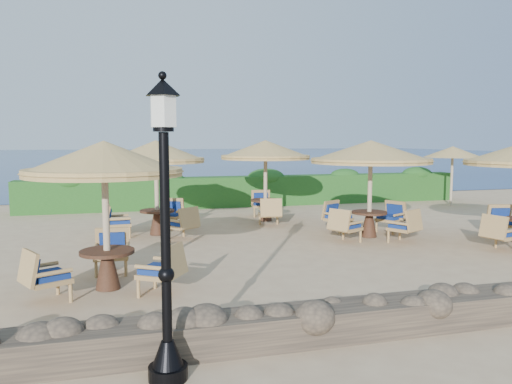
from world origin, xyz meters
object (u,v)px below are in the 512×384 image
object	(u,v)px
cafe_set_3	(156,168)
lamp_post	(166,243)
extra_parasol	(453,152)
cafe_set_0	(105,183)
cafe_set_4	(266,159)
cafe_set_1	(370,167)

from	to	relation	value
cafe_set_3	lamp_post	bearing A→B (deg)	-93.51
lamp_post	cafe_set_3	distance (m)	8.73
extra_parasol	cafe_set_0	bearing A→B (deg)	-148.12
lamp_post	cafe_set_3	world-z (taller)	lamp_post
cafe_set_0	extra_parasol	bearing A→B (deg)	31.88
cafe_set_0	cafe_set_4	world-z (taller)	same
cafe_set_0	cafe_set_3	bearing A→B (deg)	75.95
extra_parasol	cafe_set_3	bearing A→B (deg)	-164.72
lamp_post	cafe_set_4	distance (m)	11.07
lamp_post	cafe_set_0	bearing A→B (deg)	100.85
cafe_set_1	cafe_set_3	distance (m)	5.90
cafe_set_3	cafe_set_4	size ratio (longest dim) A/B	0.94
extra_parasol	cafe_set_3	xyz separation A→B (m)	(-12.07, -3.30, -0.28)
cafe_set_3	cafe_set_4	xyz separation A→B (m)	(3.63, 1.55, 0.14)
lamp_post	extra_parasol	world-z (taller)	lamp_post
extra_parasol	cafe_set_0	world-z (taller)	cafe_set_0
extra_parasol	cafe_set_1	distance (m)	8.29
cafe_set_1	cafe_set_3	world-z (taller)	same
cafe_set_4	extra_parasol	bearing A→B (deg)	11.73
lamp_post	extra_parasol	bearing A→B (deg)	43.60
extra_parasol	cafe_set_4	distance (m)	8.61
lamp_post	cafe_set_4	world-z (taller)	lamp_post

